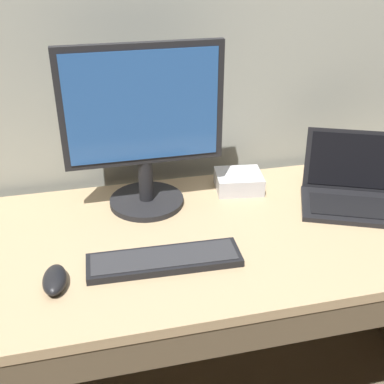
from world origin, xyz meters
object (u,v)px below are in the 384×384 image
(laptop_black, at_px, (355,191))
(external_drive_box, at_px, (239,181))
(external_monitor, at_px, (144,128))
(wired_keyboard, at_px, (164,260))
(computer_mouse, at_px, (55,280))

(laptop_black, xyz_separation_m, external_drive_box, (-0.33, 0.18, -0.01))
(external_monitor, relative_size, wired_keyboard, 1.24)
(laptop_black, height_order, computer_mouse, laptop_black)
(laptop_black, bearing_deg, external_monitor, 167.90)
(computer_mouse, relative_size, external_drive_box, 0.75)
(computer_mouse, height_order, external_drive_box, external_drive_box)
(external_monitor, bearing_deg, wired_keyboard, -90.36)
(computer_mouse, distance_m, external_drive_box, 0.71)
(external_drive_box, bearing_deg, wired_keyboard, -132.32)
(wired_keyboard, distance_m, computer_mouse, 0.28)
(external_monitor, relative_size, external_drive_box, 3.35)
(external_monitor, xyz_separation_m, wired_keyboard, (-0.00, -0.32, -0.25))
(external_monitor, bearing_deg, external_drive_box, 6.40)
(wired_keyboard, height_order, external_drive_box, external_drive_box)
(computer_mouse, xyz_separation_m, external_drive_box, (0.60, 0.38, 0.01))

